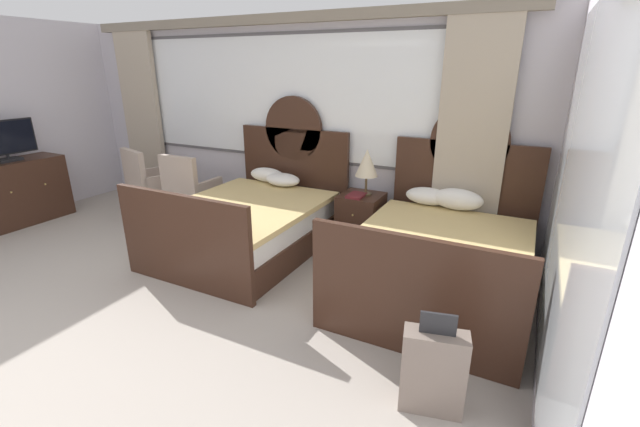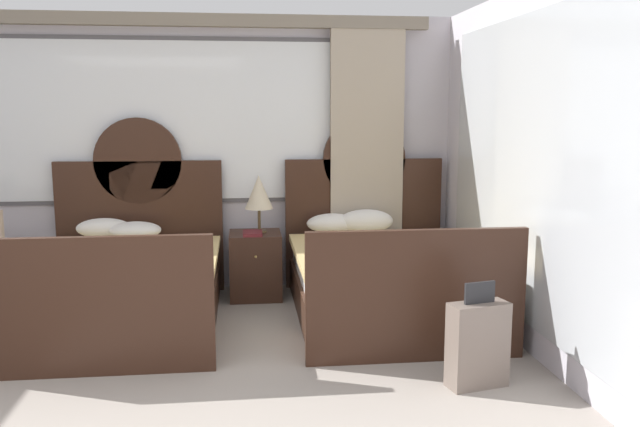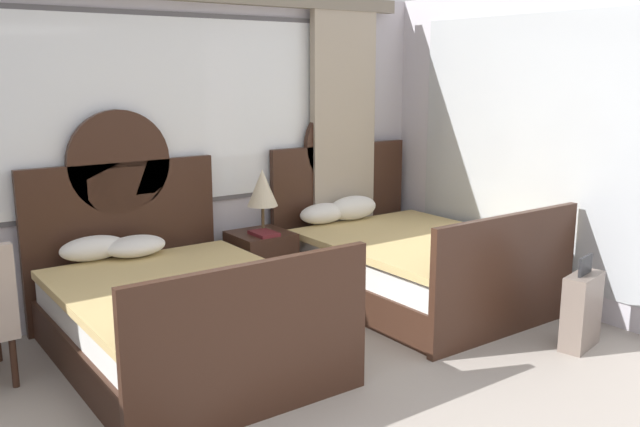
# 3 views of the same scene
# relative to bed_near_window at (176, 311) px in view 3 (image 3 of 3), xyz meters

# --- Properties ---
(wall_back_window) EXTENTS (6.73, 0.22, 2.70)m
(wall_back_window) POSITION_rel_bed_near_window_xyz_m (-0.27, 1.08, 1.09)
(wall_back_window) COLOR silver
(wall_back_window) RESTS_ON ground_plane
(wall_right_mirror) EXTENTS (0.08, 4.67, 2.70)m
(wall_right_mirror) POSITION_rel_bed_near_window_xyz_m (3.13, -1.23, 1.00)
(wall_right_mirror) COLOR silver
(wall_right_mirror) RESTS_ON ground_plane
(bed_near_window) EXTENTS (1.59, 2.15, 1.71)m
(bed_near_window) POSITION_rel_bed_near_window_xyz_m (0.00, 0.00, 0.00)
(bed_near_window) COLOR #382116
(bed_near_window) RESTS_ON ground_plane
(bed_near_mirror) EXTENTS (1.59, 2.15, 1.71)m
(bed_near_mirror) POSITION_rel_bed_near_window_xyz_m (2.21, 0.00, 0.00)
(bed_near_mirror) COLOR #382116
(bed_near_mirror) RESTS_ON ground_plane
(nightstand_between_beds) EXTENTS (0.49, 0.51, 0.63)m
(nightstand_between_beds) POSITION_rel_bed_near_window_xyz_m (1.11, 0.69, -0.03)
(nightstand_between_beds) COLOR #382116
(nightstand_between_beds) RESTS_ON ground_plane
(table_lamp_on_nightstand) EXTENTS (0.27, 0.27, 0.55)m
(table_lamp_on_nightstand) POSITION_rel_bed_near_window_xyz_m (1.15, 0.72, 0.66)
(table_lamp_on_nightstand) COLOR brown
(table_lamp_on_nightstand) RESTS_ON nightstand_between_beds
(book_on_nightstand) EXTENTS (0.18, 0.26, 0.03)m
(book_on_nightstand) POSITION_rel_bed_near_window_xyz_m (1.08, 0.59, 0.29)
(book_on_nightstand) COLOR maroon
(book_on_nightstand) RESTS_ON nightstand_between_beds
(suitcase_on_floor) EXTENTS (0.42, 0.25, 0.70)m
(suitcase_on_floor) POSITION_rel_bed_near_window_xyz_m (2.50, -1.56, -0.06)
(suitcase_on_floor) COLOR #75665B
(suitcase_on_floor) RESTS_ON ground_plane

